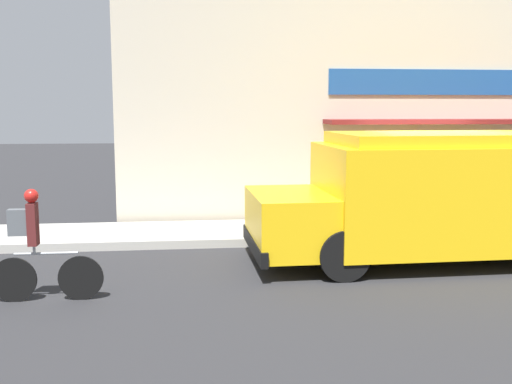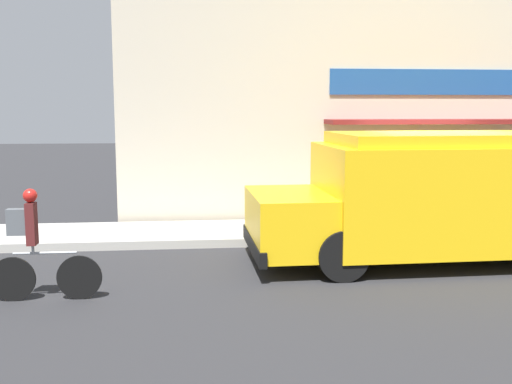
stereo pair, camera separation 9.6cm
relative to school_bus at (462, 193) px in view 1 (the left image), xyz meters
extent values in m
plane|color=#2B2B2D|center=(0.10, 1.30, -1.18)|extent=(70.00, 70.00, 0.00)
cube|color=#ADAAA3|center=(0.10, 2.31, -1.09)|extent=(28.00, 2.02, 0.17)
cube|color=beige|center=(0.10, 3.57, 1.43)|extent=(12.88, 0.18, 5.21)
cube|color=#1E4C93|center=(0.80, 3.46, 2.06)|extent=(4.79, 0.05, 0.57)
cube|color=maroon|center=(0.80, 3.03, 1.17)|extent=(5.03, 0.89, 0.10)
cube|color=yellow|center=(0.34, 0.01, -0.02)|extent=(5.60, 2.48, 1.75)
cube|color=yellow|center=(-3.06, -0.07, -0.41)|extent=(1.30, 2.19, 0.96)
cube|color=yellow|center=(0.34, 0.01, 0.95)|extent=(5.15, 2.28, 0.20)
cube|color=black|center=(-3.65, -0.09, -0.79)|extent=(0.17, 2.30, 0.24)
cube|color=red|center=(-1.22, 1.39, 0.07)|extent=(0.03, 0.44, 0.44)
cylinder|color=black|center=(-2.42, 0.96, -0.77)|extent=(0.81, 0.28, 0.80)
cylinder|color=black|center=(-2.37, -1.07, -0.77)|extent=(0.81, 0.28, 0.80)
cylinder|color=black|center=(-6.24, -1.57, -0.86)|extent=(0.62, 0.05, 0.62)
cylinder|color=black|center=(-7.14, -1.56, -0.86)|extent=(0.62, 0.05, 0.62)
cylinder|color=#999EA3|center=(-6.69, -1.56, -0.50)|extent=(0.86, 0.04, 0.04)
cylinder|color=#999EA3|center=(-6.85, -1.56, -0.44)|extent=(0.04, 0.04, 0.12)
cube|color=#561E1E|center=(-6.85, -1.56, -0.09)|extent=(0.12, 0.20, 0.58)
sphere|color=red|center=(-6.85, -1.56, 0.30)|extent=(0.19, 0.19, 0.19)
cube|color=#565B60|center=(-7.04, -1.56, -0.06)|extent=(0.26, 0.14, 0.36)
camera|label=1|loc=(-4.72, -9.85, 1.48)|focal=42.00mm
camera|label=2|loc=(-4.63, -9.86, 1.48)|focal=42.00mm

